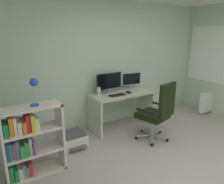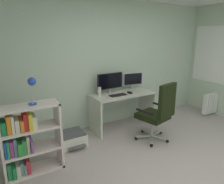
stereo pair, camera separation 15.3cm
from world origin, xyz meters
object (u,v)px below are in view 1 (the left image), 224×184
monitor_secondary (131,80)px  printer (72,139)px  keyboard (117,95)px  radiator (210,101)px  desktop_speaker (99,92)px  desk (122,103)px  computer_mouse (129,92)px  bookshelf (27,142)px  office_chair (158,111)px  desk_lamp (34,85)px  monitor_main (109,82)px

monitor_secondary → printer: 1.78m
keyboard → radiator: keyboard is taller
printer → desktop_speaker: bearing=20.2°
desk → computer_mouse: bearing=-36.0°
monitor_secondary → bookshelf: size_ratio=0.45×
computer_mouse → office_chair: bearing=-85.0°
monitor_secondary → keyboard: 0.61m
desktop_speaker → bookshelf: 1.70m
bookshelf → desk_lamp: (0.16, 0.00, 0.77)m
keyboard → bookshelf: size_ratio=0.34×
monitor_main → bookshelf: (-1.78, -0.76, -0.48)m
computer_mouse → bookshelf: bookshelf is taller
monitor_main → desktop_speaker: (-0.27, -0.05, -0.16)m
keyboard → office_chair: 0.86m
keyboard → office_chair: bearing=-64.0°
office_chair → bookshelf: (-2.20, 0.24, -0.08)m
printer → radiator: size_ratio=0.73×
radiator → bookshelf: bearing=-178.8°
desk → monitor_main: (-0.22, 0.14, 0.45)m
computer_mouse → bookshelf: 2.20m
desktop_speaker → desk_lamp: size_ratio=0.46×
monitor_secondary → monitor_main: bearing=-180.0°
monitor_secondary → computer_mouse: monitor_secondary is taller
keyboard → desktop_speaker: (-0.31, 0.19, 0.07)m
monitor_main → desktop_speaker: 0.32m
monitor_main → desk_lamp: bearing=-155.1°
desk → desktop_speaker: (-0.49, 0.09, 0.29)m
computer_mouse → printer: bearing=-177.4°
computer_mouse → desk_lamp: bearing=-165.7°
bookshelf → desk_lamp: 0.78m
monitor_main → radiator: 2.71m
monitor_secondary → desk_lamp: bearing=-161.0°
desk → desktop_speaker: bearing=169.7°
desktop_speaker → computer_mouse: bearing=-16.0°
monitor_main → desk_lamp: desk_lamp is taller
computer_mouse → radiator: (2.20, -0.44, -0.46)m
monitor_secondary → desktop_speaker: 0.85m
monitor_main → desk: bearing=-32.0°
monitor_main → radiator: (2.54, -0.66, -0.68)m
desk → bookshelf: size_ratio=1.32×
desk → office_chair: office_chair is taller
desk → radiator: (2.32, -0.53, -0.23)m
monitor_secondary → desktop_speaker: (-0.84, -0.05, -0.13)m
office_chair → printer: (-1.38, 0.69, -0.47)m
computer_mouse → office_chair: size_ratio=0.09×
desk_lamp → radiator: desk_lamp is taller
computer_mouse → printer: computer_mouse is taller
desk → monitor_main: size_ratio=2.30×
desk → monitor_main: monitor_main is taller
desktop_speaker → office_chair: bearing=-54.0°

